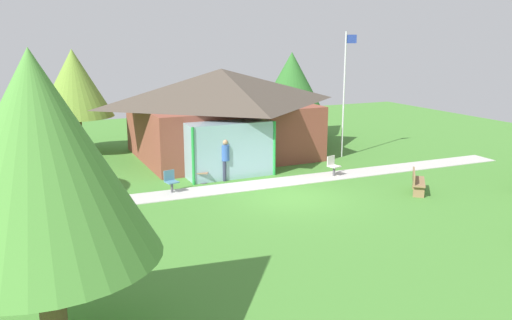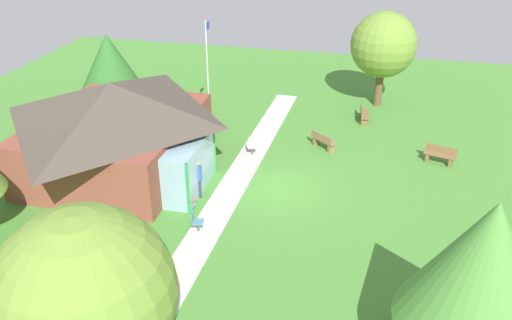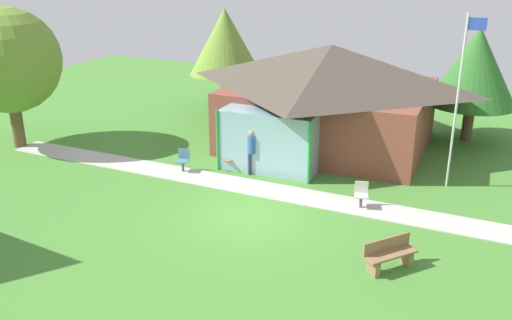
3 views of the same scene
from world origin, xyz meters
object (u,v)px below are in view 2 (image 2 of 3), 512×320
patio_chair_west (196,222)px  tree_far_east (383,45)px  tree_behind_pavilion_right (110,64)px  tree_lawn_corner (484,266)px  bench_front_right (440,155)px  bench_mid_right (323,141)px  patio_chair_porch_left (189,199)px  patio_chair_lawn_spare (251,147)px  flagpole (208,72)px  pavilion (117,126)px  visitor_by_porch (198,176)px  tree_west_hedge (85,295)px  bench_lawn_far_right (364,115)px

patio_chair_west → tree_far_east: size_ratio=0.15×
tree_behind_pavilion_right → tree_lawn_corner: tree_lawn_corner is taller
patio_chair_west → bench_front_right: bearing=118.1°
bench_mid_right → patio_chair_porch_left: patio_chair_porch_left is taller
patio_chair_west → tree_behind_pavilion_right: 12.98m
bench_front_right → patio_chair_lawn_spare: bearing=24.3°
patio_chair_west → bench_mid_right: bearing=142.9°
bench_front_right → tree_far_east: bearing=-49.1°
flagpole → patio_chair_west: (-9.40, -2.43, -2.90)m
flagpole → tree_behind_pavilion_right: (0.25, 5.77, -0.06)m
pavilion → tree_lawn_corner: (-8.97, -14.45, 1.56)m
flagpole → patio_chair_west: bearing=-165.5°
tree_lawn_corner → tree_far_east: 20.34m
tree_behind_pavilion_right → tree_far_east: bearing=-69.1°
visitor_by_porch → pavilion: bearing=-155.3°
bench_mid_right → pavilion: bearing=-114.1°
pavilion → patio_chair_west: 6.82m
pavilion → flagpole: 6.04m
tree_west_hedge → tree_far_east: (23.22, -6.28, 0.06)m
flagpole → patio_chair_porch_left: flagpole is taller
pavilion → tree_behind_pavilion_right: bearing=29.0°
bench_front_right → tree_west_hedge: bearing=76.1°
patio_chair_porch_left → tree_behind_pavilion_right: (8.07, 7.35, 2.85)m
flagpole → patio_chair_west: 10.14m
tree_far_east → bench_front_right: bearing=-155.6°
bench_front_right → tree_west_hedge: tree_west_hedge is taller
bench_mid_right → visitor_by_porch: visitor_by_porch is taller
patio_chair_porch_left → tree_far_east: bearing=-179.9°
patio_chair_porch_left → tree_behind_pavilion_right: size_ratio=0.17×
pavilion → patio_chair_lawn_spare: bearing=-63.3°
flagpole → tree_west_hedge: 17.55m
flagpole → tree_west_hedge: flagpole is taller
bench_lawn_far_right → patio_chair_lawn_spare: patio_chair_lawn_spare is taller
tree_west_hedge → visitor_by_porch: bearing=5.1°
patio_chair_west → patio_chair_porch_left: same height
bench_mid_right → patio_chair_west: bearing=-74.9°
visitor_by_porch → patio_chair_west: bearing=-28.9°
bench_front_right → patio_chair_lawn_spare: (-1.24, 9.16, 0.01)m
pavilion → bench_mid_right: (4.39, -9.08, -1.84)m
bench_front_right → tree_far_east: 8.47m
bench_front_right → patio_chair_porch_left: 12.43m
pavilion → visitor_by_porch: 4.82m
flagpole → pavilion: bearing=153.0°
bench_front_right → patio_chair_west: bearing=56.8°
tree_behind_pavilion_right → patio_chair_porch_left: bearing=-137.7°
tree_behind_pavilion_right → pavilion: bearing=-151.0°
bench_mid_right → visitor_by_porch: size_ratio=0.82×
bench_lawn_far_right → flagpole: bearing=-74.0°
pavilion → tree_behind_pavilion_right: size_ratio=1.83×
pavilion → flagpole: (5.30, -2.70, 1.08)m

